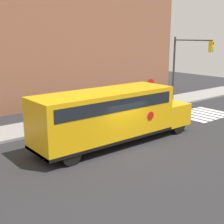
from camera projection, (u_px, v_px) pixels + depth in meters
ground_plane at (125, 150)px, 16.46m from camera, size 60.00×60.00×0.00m
sidewalk_strip at (62, 122)px, 21.35m from camera, size 44.00×3.00×0.15m
building_backdrop at (18, 37)px, 24.89m from camera, size 32.00×4.00×11.48m
crosswalk_stripes at (202, 114)px, 23.83m from camera, size 4.00×3.20×0.01m
school_bus at (111, 114)px, 16.88m from camera, size 9.87×2.57×3.02m
stop_sign at (150, 90)px, 24.47m from camera, size 0.76×0.10×2.56m
traffic_light at (185, 62)px, 24.79m from camera, size 0.28×3.64×5.75m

